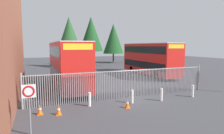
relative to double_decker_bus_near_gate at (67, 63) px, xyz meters
The scene contains 15 objects.
ground_plane 5.25m from the double_decker_bus_near_gate, 29.47° to the left, with size 100.00×100.00×0.00m, color #3D3D42.
palisade_fence 6.89m from the double_decker_bus_near_gate, 57.38° to the right, with size 14.99×0.14×2.35m.
double_decker_bus_near_gate is the anchor object (origin of this frame).
double_decker_bus_behind_fence_left 12.25m from the double_decker_bus_near_gate, 16.89° to the left, with size 2.54×10.81×4.42m.
bollard_near_left 7.03m from the double_decker_bus_near_gate, 86.61° to the right, with size 0.20×0.20×0.95m, color silver.
bollard_center_front 8.20m from the double_decker_bus_near_gate, 64.83° to the right, with size 0.20×0.20×0.95m, color silver.
bollard_near_right 9.60m from the double_decker_bus_near_gate, 52.82° to the right, with size 0.20×0.20×0.95m, color silver.
bollard_far_right 11.62m from the double_decker_bus_near_gate, 41.00° to the right, with size 0.20×0.20×0.95m, color silver.
traffic_cone_by_gate 8.71m from the double_decker_bus_near_gate, 72.10° to the right, with size 0.34×0.34×0.59m.
traffic_cone_mid_forecourt 8.14m from the double_decker_bus_near_gate, 102.66° to the right, with size 0.34×0.34×0.59m.
traffic_cone_near_kerb 8.00m from the double_decker_bus_near_gate, 110.89° to the right, with size 0.34×0.34×0.59m.
speed_limit_sign_post 10.38m from the double_decker_bus_near_gate, 108.03° to the right, with size 0.60×0.14×2.40m.
tree_tall_back 18.75m from the double_decker_bus_near_gate, 79.85° to the left, with size 4.61×4.61×9.49m.
tree_short_side 21.42m from the double_decker_bus_near_gate, 67.85° to the left, with size 4.88×4.88×9.95m.
tree_mid_row 28.11m from the double_decker_bus_near_gate, 58.40° to the left, with size 4.93×4.93×9.29m.
Camera 1 is at (-6.92, -13.26, 4.05)m, focal length 30.69 mm.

